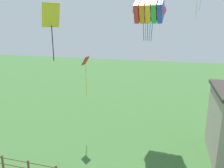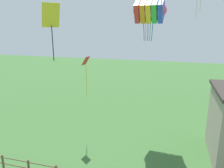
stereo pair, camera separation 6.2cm
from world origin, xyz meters
name	(u,v)px [view 2 (the right image)]	position (x,y,z in m)	size (l,w,h in m)	color
kite_rainbow_parafoil	(150,10)	(1.16, 17.53, 10.85)	(3.08, 2.37, 3.77)	#E54C8C
kite_yellow_diamond	(51,20)	(-2.98, 7.98, 9.82)	(0.97, 0.99, 3.08)	yellow
kite_red_diamond	(86,69)	(-3.57, 13.99, 6.03)	(0.60, 0.71, 3.50)	red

